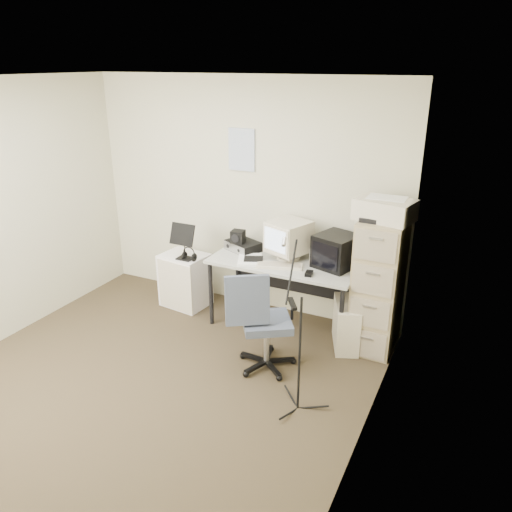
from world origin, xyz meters
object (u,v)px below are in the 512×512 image
at_px(filing_cabinet, 378,284).
at_px(desk, 284,294).
at_px(office_chair, 267,321).
at_px(side_cart, 185,280).

height_order(filing_cabinet, desk, filing_cabinet).
distance_m(filing_cabinet, office_chair, 1.14).
relative_size(desk, side_cart, 2.47).
xyz_separation_m(filing_cabinet, office_chair, (-0.79, -0.80, -0.18)).
distance_m(desk, office_chair, 0.80).
distance_m(filing_cabinet, desk, 0.99).
relative_size(filing_cabinet, desk, 0.87).
relative_size(filing_cabinet, office_chair, 1.38).
bearing_deg(filing_cabinet, office_chair, -134.54).
bearing_deg(desk, filing_cabinet, 1.81).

